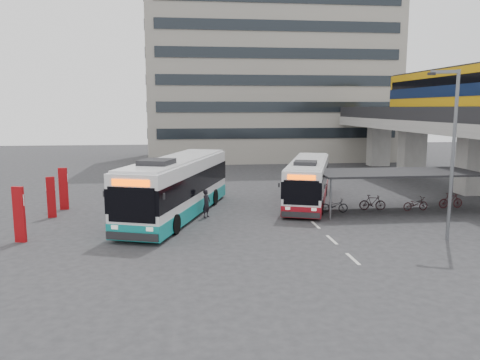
{
  "coord_description": "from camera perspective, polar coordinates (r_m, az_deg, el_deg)",
  "views": [
    {
      "loc": [
        -4.59,
        -24.9,
        6.51
      ],
      "look_at": [
        -1.32,
        4.07,
        2.0
      ],
      "focal_mm": 35.0,
      "sensor_mm": 36.0,
      "label": 1
    }
  ],
  "objects": [
    {
      "name": "lamp_post",
      "position": [
        24.79,
        24.35,
        3.9
      ],
      "size": [
        1.39,
        0.69,
        8.3
      ],
      "rotation": [
        0.0,
        0.0,
        -0.39
      ],
      "color": "#595B60",
      "rests_on": "ground"
    },
    {
      "name": "road_markings",
      "position": [
        23.92,
        11.14,
        -7.16
      ],
      "size": [
        0.15,
        7.6,
        0.01
      ],
      "color": "beige",
      "rests_on": "ground"
    },
    {
      "name": "ground",
      "position": [
        26.14,
        3.89,
        -5.65
      ],
      "size": [
        120.0,
        120.0,
        0.0
      ],
      "primitive_type": "plane",
      "color": "#28282B",
      "rests_on": "ground"
    },
    {
      "name": "sign_totem_south",
      "position": [
        25.16,
        -25.33,
        -3.74
      ],
      "size": [
        0.59,
        0.31,
        2.76
      ],
      "rotation": [
        0.0,
        0.0,
        -0.25
      ],
      "color": "#97090D",
      "rests_on": "ground"
    },
    {
      "name": "office_block",
      "position": [
        62.1,
        3.51,
        14.32
      ],
      "size": [
        30.0,
        15.0,
        25.0
      ],
      "primitive_type": "cube",
      "color": "gray",
      "rests_on": "ground"
    },
    {
      "name": "viaduct",
      "position": [
        42.04,
        24.69,
        7.62
      ],
      "size": [
        8.0,
        32.0,
        9.68
      ],
      "color": "gray",
      "rests_on": "ground"
    },
    {
      "name": "sign_totem_north",
      "position": [
        32.12,
        -20.72,
        -0.93
      ],
      "size": [
        0.59,
        0.2,
        2.72
      ],
      "rotation": [
        0.0,
        0.0,
        0.05
      ],
      "color": "#97090D",
      "rests_on": "ground"
    },
    {
      "name": "bike_shelter",
      "position": [
        31.18,
        18.37,
        -0.65
      ],
      "size": [
        10.0,
        4.0,
        2.54
      ],
      "color": "#595B60",
      "rests_on": "ground"
    },
    {
      "name": "sign_totem_mid",
      "position": [
        30.04,
        -22.04,
        -1.89
      ],
      "size": [
        0.52,
        0.31,
        2.47
      ],
      "rotation": [
        0.0,
        0.0,
        0.33
      ],
      "color": "#97090D",
      "rests_on": "ground"
    },
    {
      "name": "bus_main",
      "position": [
        32.49,
        8.3,
        -0.19
      ],
      "size": [
        5.74,
        11.02,
        3.21
      ],
      "rotation": [
        0.0,
        0.0,
        -0.33
      ],
      "color": "white",
      "rests_on": "ground"
    },
    {
      "name": "bus_teal",
      "position": [
        28.5,
        -7.63,
        -0.88
      ],
      "size": [
        6.72,
        13.04,
        3.79
      ],
      "rotation": [
        0.0,
        0.0,
        -0.33
      ],
      "color": "white",
      "rests_on": "ground"
    },
    {
      "name": "pedestrian",
      "position": [
        28.04,
        -4.12,
        -2.89
      ],
      "size": [
        0.68,
        0.73,
        1.68
      ],
      "primitive_type": "imported",
      "rotation": [
        0.0,
        0.0,
        0.96
      ],
      "color": "black",
      "rests_on": "ground"
    }
  ]
}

